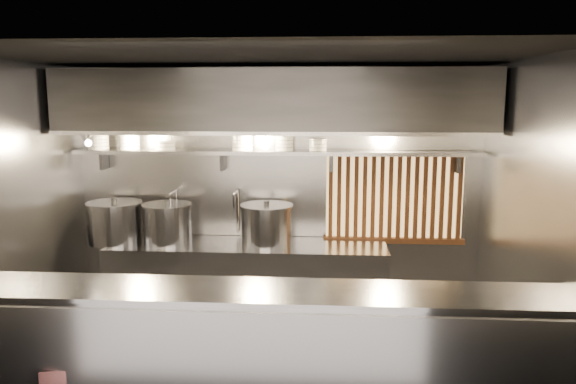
# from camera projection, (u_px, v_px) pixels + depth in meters

# --- Properties ---
(floor) EXTENTS (4.50, 4.50, 0.00)m
(floor) POSITION_uv_depth(u_px,v_px,m) (264.00, 373.00, 5.08)
(floor) COLOR black
(floor) RESTS_ON ground
(ceiling) EXTENTS (4.50, 4.50, 0.00)m
(ceiling) POSITION_uv_depth(u_px,v_px,m) (262.00, 56.00, 4.62)
(ceiling) COLOR black
(ceiling) RESTS_ON wall_back
(wall_back) EXTENTS (4.50, 0.00, 4.50)m
(wall_back) POSITION_uv_depth(u_px,v_px,m) (278.00, 193.00, 6.33)
(wall_back) COLOR gray
(wall_back) RESTS_ON floor
(wall_left) EXTENTS (0.00, 3.00, 3.00)m
(wall_left) POSITION_uv_depth(u_px,v_px,m) (12.00, 219.00, 5.00)
(wall_left) COLOR gray
(wall_left) RESTS_ON floor
(wall_right) EXTENTS (0.00, 3.00, 3.00)m
(wall_right) POSITION_uv_depth(u_px,v_px,m) (529.00, 226.00, 4.70)
(wall_right) COLOR gray
(wall_right) RESTS_ON floor
(serving_counter) EXTENTS (4.50, 0.56, 1.13)m
(serving_counter) POSITION_uv_depth(u_px,v_px,m) (249.00, 364.00, 4.05)
(serving_counter) COLOR #9D9DA2
(serving_counter) RESTS_ON floor
(cooking_bench) EXTENTS (3.00, 0.70, 0.90)m
(cooking_bench) POSITION_uv_depth(u_px,v_px,m) (248.00, 284.00, 6.14)
(cooking_bench) COLOR #9D9DA2
(cooking_bench) RESTS_ON floor
(bowl_shelf) EXTENTS (4.40, 0.34, 0.04)m
(bowl_shelf) POSITION_uv_depth(u_px,v_px,m) (276.00, 152.00, 6.07)
(bowl_shelf) COLOR #9D9DA2
(bowl_shelf) RESTS_ON wall_back
(exhaust_hood) EXTENTS (4.40, 0.81, 0.65)m
(exhaust_hood) POSITION_uv_depth(u_px,v_px,m) (274.00, 102.00, 5.76)
(exhaust_hood) COLOR #2D2D30
(exhaust_hood) RESTS_ON ceiling
(wood_screen) EXTENTS (1.56, 0.09, 1.04)m
(wood_screen) POSITION_uv_depth(u_px,v_px,m) (394.00, 197.00, 6.20)
(wood_screen) COLOR #FFCB72
(wood_screen) RESTS_ON wall_back
(faucet_left) EXTENTS (0.04, 0.30, 0.50)m
(faucet_left) POSITION_uv_depth(u_px,v_px,m) (175.00, 202.00, 6.29)
(faucet_left) COLOR silver
(faucet_left) RESTS_ON wall_back
(faucet_right) EXTENTS (0.04, 0.30, 0.50)m
(faucet_right) POSITION_uv_depth(u_px,v_px,m) (236.00, 203.00, 6.24)
(faucet_right) COLOR silver
(faucet_right) RESTS_ON wall_back
(heat_lamp) EXTENTS (0.25, 0.35, 0.20)m
(heat_lamp) POSITION_uv_depth(u_px,v_px,m) (86.00, 137.00, 5.70)
(heat_lamp) COLOR #9D9DA2
(heat_lamp) RESTS_ON exhaust_hood
(pendant_bulb) EXTENTS (0.09, 0.09, 0.19)m
(pendant_bulb) POSITION_uv_depth(u_px,v_px,m) (266.00, 146.00, 5.94)
(pendant_bulb) COLOR #2D2D30
(pendant_bulb) RESTS_ON exhaust_hood
(stock_pot_left) EXTENTS (0.70, 0.70, 0.49)m
(stock_pot_left) POSITION_uv_depth(u_px,v_px,m) (115.00, 222.00, 6.12)
(stock_pot_left) COLOR #9D9DA2
(stock_pot_left) RESTS_ON cooking_bench
(stock_pot_mid) EXTENTS (0.70, 0.70, 0.47)m
(stock_pot_mid) POSITION_uv_depth(u_px,v_px,m) (168.00, 223.00, 6.08)
(stock_pot_mid) COLOR #9D9DA2
(stock_pot_mid) RESTS_ON cooking_bench
(stock_pot_right) EXTENTS (0.66, 0.66, 0.47)m
(stock_pot_right) POSITION_uv_depth(u_px,v_px,m) (267.00, 224.00, 6.04)
(stock_pot_right) COLOR #9D9DA2
(stock_pot_right) RESTS_ON cooking_bench
(bowl_stack_0) EXTENTS (0.24, 0.24, 0.17)m
(bowl_stack_0) POSITION_uv_depth(u_px,v_px,m) (98.00, 142.00, 6.18)
(bowl_stack_0) COLOR white
(bowl_stack_0) RESTS_ON bowl_shelf
(bowl_stack_1) EXTENTS (0.23, 0.23, 0.17)m
(bowl_stack_1) POSITION_uv_depth(u_px,v_px,m) (130.00, 142.00, 6.16)
(bowl_stack_1) COLOR white
(bowl_stack_1) RESTS_ON bowl_shelf
(bowl_stack_2) EXTENTS (0.23, 0.23, 0.09)m
(bowl_stack_2) POSITION_uv_depth(u_px,v_px,m) (165.00, 146.00, 6.14)
(bowl_stack_2) COLOR white
(bowl_stack_2) RESTS_ON bowl_shelf
(bowl_stack_3) EXTENTS (0.24, 0.24, 0.17)m
(bowl_stack_3) POSITION_uv_depth(u_px,v_px,m) (242.00, 143.00, 6.08)
(bowl_stack_3) COLOR white
(bowl_stack_3) RESTS_ON bowl_shelf
(bowl_stack_4) EXTENTS (0.21, 0.21, 0.17)m
(bowl_stack_4) POSITION_uv_depth(u_px,v_px,m) (285.00, 143.00, 6.05)
(bowl_stack_4) COLOR white
(bowl_stack_4) RESTS_ON bowl_shelf
(bowl_stack_5) EXTENTS (0.20, 0.20, 0.13)m
(bowl_stack_5) POSITION_uv_depth(u_px,v_px,m) (318.00, 145.00, 6.03)
(bowl_stack_5) COLOR white
(bowl_stack_5) RESTS_ON bowl_shelf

